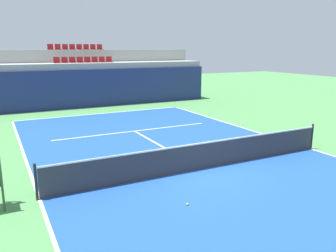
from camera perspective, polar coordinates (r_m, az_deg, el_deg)
The scene contains 14 objects.
ground_plane at distance 12.24m, azimuth 5.70°, elevation -7.18°, with size 80.00×80.00×0.00m, color #4C8C4C.
court_surface at distance 12.23m, azimuth 5.70°, elevation -7.16°, with size 11.00×24.00×0.01m, color #1E4C99.
baseline_far at distance 22.85m, azimuth -10.81°, elevation 2.08°, with size 11.00×0.10×0.00m, color white.
sideline_left at distance 10.50m, azimuth -20.66°, elevation -11.38°, with size 0.10×24.00×0.00m, color white.
sideline_right at distance 15.76m, azimuth 22.61°, elevation -3.51°, with size 0.10×24.00×0.00m, color white.
service_line_far at distance 17.71m, azimuth -5.62°, elevation -0.84°, with size 8.26×0.10×0.00m, color white.
centre_service_line at distance 14.88m, azimuth -1.02°, elevation -3.43°, with size 0.10×6.40×0.00m, color white.
back_wall at distance 25.41m, azimuth -12.83°, elevation 6.13°, with size 18.81×0.30×2.73m, color navy.
stands_tier_lower at distance 26.69m, azimuth -13.60°, elevation 6.85°, with size 18.81×2.40×3.15m, color #9E9E99.
stands_tier_upper at distance 28.98m, azimuth -14.82°, elevation 8.17°, with size 18.81×2.40×4.09m, color #9E9E99.
seating_row_lower at distance 26.67m, azimuth -13.85°, elevation 10.50°, with size 4.36×0.44×0.44m.
seating_row_upper at distance 28.99m, azimuth -15.11°, elevation 12.45°, with size 4.36×0.44×0.44m.
tennis_net at distance 12.07m, azimuth 5.76°, elevation -4.92°, with size 11.08×0.08×1.07m.
tennis_ball_0 at distance 9.52m, azimuth 3.25°, elevation -12.91°, with size 0.07×0.07×0.07m, color #CCE033.
Camera 1 is at (-6.33, -9.61, 4.17)m, focal length 36.51 mm.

